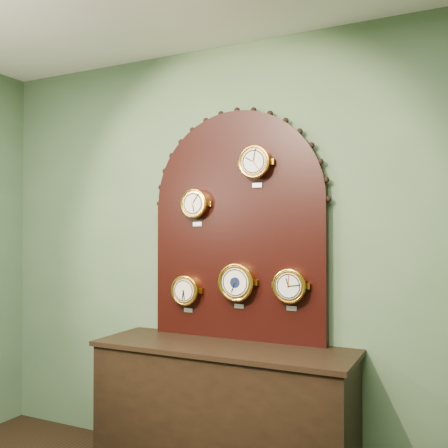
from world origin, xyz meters
The scene contains 8 objects.
wall_back centered at (0.00, 2.50, 1.40)m, with size 4.00×4.00×0.00m, color #4E6B49.
shop_counter centered at (0.00, 2.23, 0.40)m, with size 1.60×0.50×0.80m, color black.
display_board centered at (0.00, 2.45, 1.63)m, with size 1.26×0.06×1.53m.
roman_clock centered at (-0.28, 2.38, 1.72)m, with size 0.20×0.08×0.25m.
arabic_clock centered at (0.16, 2.38, 1.97)m, with size 0.21×0.08×0.26m.
hygrometer centered at (-0.35, 2.38, 1.14)m, with size 0.20×0.08×0.26m.
barometer centered at (0.03, 2.38, 1.21)m, with size 0.25×0.08×0.30m.
tide_clock centered at (0.39, 2.38, 1.20)m, with size 0.21×0.08×0.27m.
Camera 1 is at (1.36, -0.57, 1.53)m, focal length 40.31 mm.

